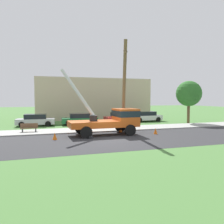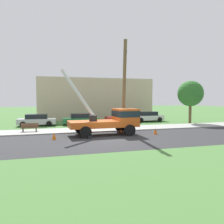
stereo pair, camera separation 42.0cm
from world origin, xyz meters
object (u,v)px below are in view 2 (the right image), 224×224
Objects in this scene: utility_truck at (112,119)px; traffic_cone_ahead at (155,131)px; parked_sedan_silver at (37,120)px; park_bench at (30,128)px; parked_sedan_red at (122,118)px; leaning_utility_pole at (124,86)px; traffic_cone_curbside at (120,129)px; parked_sedan_white at (147,116)px; roadside_tree_near at (190,94)px; traffic_cone_behind at (54,136)px; parked_sedan_green at (81,119)px.

traffic_cone_ahead is (3.88, -1.02, -1.13)m from utility_truck.
parked_sedan_silver is 2.82× the size of park_bench.
parked_sedan_silver and parked_sedan_red have the same top height.
leaning_utility_pole reaches higher than utility_truck.
parked_sedan_red reaches higher than traffic_cone_curbside.
roadside_tree_near is at bearing -39.43° from parked_sedan_white.
traffic_cone_ahead and traffic_cone_behind have the same top height.
utility_truck is at bearing -135.87° from traffic_cone_curbside.
park_bench reaches higher than traffic_cone_behind.
parked_sedan_red is at bearing 0.31° from parked_sedan_silver.
park_bench is (-8.54, 2.18, 0.18)m from traffic_cone_curbside.
parked_sedan_green is at bearing 120.01° from traffic_cone_ahead.
parked_sedan_green and parked_sedan_white have the same top height.
traffic_cone_ahead is 14.49m from parked_sedan_silver.
traffic_cone_behind is 10.29m from parked_sedan_green.
parked_sedan_red reaches higher than traffic_cone_behind.
parked_sedan_red reaches higher than park_bench.
leaning_utility_pole is at bearing 17.96° from traffic_cone_behind.
traffic_cone_curbside is 10.87m from parked_sedan_white.
traffic_cone_curbside is at bearing -68.96° from parked_sedan_green.
traffic_cone_behind and traffic_cone_curbside have the same top height.
parked_sedan_green is at bearing 112.92° from leaning_utility_pole.
parked_sedan_silver is at bearing -179.69° from parked_sedan_red.
parked_sedan_white is (8.07, 9.58, -0.70)m from utility_truck.
parked_sedan_silver is 1.01× the size of parked_sedan_green.
parked_sedan_green is at bearing -2.17° from parked_sedan_silver.
traffic_cone_behind is at bearing -179.25° from traffic_cone_ahead.
traffic_cone_behind is 4.97m from park_bench.
utility_truck is 1.53× the size of parked_sedan_green.
utility_truck is 12.55m from parked_sedan_white.
leaning_utility_pole is at bearing -107.66° from parked_sedan_red.
traffic_cone_behind is 9.98m from parked_sedan_silver.
traffic_cone_curbside is 8.09m from parked_sedan_red.
parked_sedan_white is at bearing 38.91° from traffic_cone_behind.
utility_truck is 3.63m from leaning_utility_pole.
parked_sedan_green reaches higher than traffic_cone_curbside.
park_bench is at bearing 165.46° from leaning_utility_pole.
parked_sedan_green is at bearing 111.04° from traffic_cone_curbside.
parked_sedan_white is 6.56m from roadside_tree_near.
utility_truck is at bearing -24.53° from park_bench.
leaning_utility_pole is 11.97m from parked_sedan_silver.
traffic_cone_curbside is at bearing -129.22° from parked_sedan_white.
traffic_cone_curbside is at bearing 159.84° from leaning_utility_pole.
park_bench is 0.29× the size of roadside_tree_near.
parked_sedan_green is (-3.15, 7.45, -3.81)m from leaning_utility_pole.
traffic_cone_behind is at bearing -167.66° from utility_truck.
roadside_tree_near is (10.96, 4.90, -0.62)m from leaning_utility_pole.
roadside_tree_near is (19.84, 2.59, 3.43)m from park_bench.
parked_sedan_white reaches higher than traffic_cone_behind.
parked_sedan_green is at bearing 69.53° from traffic_cone_behind.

